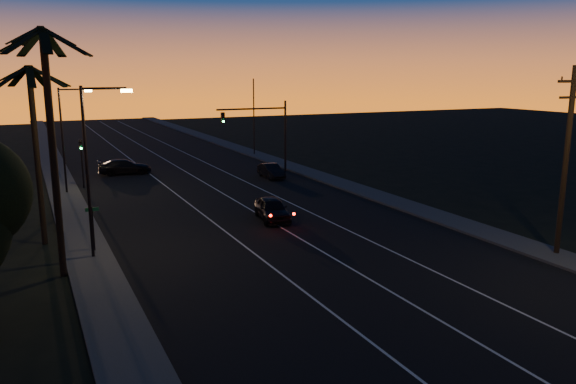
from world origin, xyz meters
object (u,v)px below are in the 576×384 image
utility_pole (566,158)px  cross_car (125,167)px  signal_mast (263,124)px  lead_car (272,209)px  right_car (271,171)px

utility_pole → cross_car: size_ratio=1.95×
utility_pole → signal_mast: bearing=98.5°
utility_pole → signal_mast: size_ratio=1.41×
utility_pole → cross_car: utility_pole is taller
signal_mast → cross_car: (-12.31, 5.38, -4.05)m
utility_pole → lead_car: utility_pole is taller
signal_mast → right_car: 4.82m
lead_car → cross_car: (-5.94, 22.01, -0.03)m
lead_car → right_car: (6.10, 14.16, -0.10)m
utility_pole → lead_car: 17.79m
signal_mast → cross_car: size_ratio=1.38×
cross_car → lead_car: bearing=-74.9°
signal_mast → right_car: size_ratio=1.78×
lead_car → right_car: size_ratio=1.29×
utility_pole → signal_mast: 30.33m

